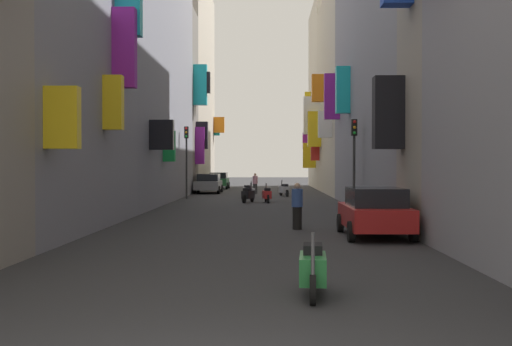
% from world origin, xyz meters
% --- Properties ---
extents(ground_plane, '(140.00, 140.00, 0.00)m').
position_xyz_m(ground_plane, '(0.00, 30.00, 0.00)').
color(ground_plane, '#2D2D30').
extents(building_left_mid_b, '(7.14, 19.68, 18.80)m').
position_xyz_m(building_left_mid_b, '(-8.00, 30.89, 9.40)').
color(building_left_mid_b, gray).
rests_on(building_left_mid_b, ground).
extents(building_left_mid_c, '(7.27, 3.85, 14.16)m').
position_xyz_m(building_left_mid_c, '(-7.93, 42.65, 7.07)').
color(building_left_mid_c, slate).
rests_on(building_left_mid_c, ground).
extents(building_left_far, '(7.13, 15.42, 19.18)m').
position_xyz_m(building_left_far, '(-8.00, 52.30, 9.59)').
color(building_left_far, '#B2A899').
rests_on(building_left_far, ground).
extents(building_right_mid_b, '(6.93, 18.90, 19.59)m').
position_xyz_m(building_right_mid_b, '(8.00, 25.00, 9.79)').
color(building_right_mid_b, gray).
rests_on(building_right_mid_b, ground).
extents(building_right_mid_c, '(7.38, 14.54, 15.35)m').
position_xyz_m(building_right_mid_c, '(7.98, 41.72, 7.67)').
color(building_right_mid_c, '#BCB29E').
rests_on(building_right_mid_c, ground).
extents(building_right_far, '(7.16, 11.02, 17.56)m').
position_xyz_m(building_right_far, '(7.99, 54.48, 8.77)').
color(building_right_far, '#BCB29E').
rests_on(building_right_far, ground).
extents(parked_car_grey, '(2.01, 4.39, 1.48)m').
position_xyz_m(parked_car_grey, '(-3.93, 42.04, 0.77)').
color(parked_car_grey, slate).
rests_on(parked_car_grey, ground).
extents(parked_car_green, '(1.87, 4.13, 1.48)m').
position_xyz_m(parked_car_green, '(-3.81, 50.36, 0.77)').
color(parked_car_green, '#236638').
rests_on(parked_car_green, ground).
extents(parked_car_red, '(1.95, 3.95, 1.51)m').
position_xyz_m(parked_car_red, '(3.90, 13.42, 0.79)').
color(parked_car_red, '#B21E1E').
rests_on(parked_car_red, ground).
extents(scooter_red, '(0.55, 1.88, 1.13)m').
position_xyz_m(scooter_red, '(0.60, 30.29, 0.46)').
color(scooter_red, red).
rests_on(scooter_red, ground).
extents(scooter_black, '(0.76, 1.91, 1.13)m').
position_xyz_m(scooter_black, '(-0.50, 30.26, 0.46)').
color(scooter_black, black).
rests_on(scooter_black, ground).
extents(scooter_silver, '(0.74, 1.92, 1.13)m').
position_xyz_m(scooter_silver, '(1.79, 37.45, 0.46)').
color(scooter_silver, '#ADADB2').
rests_on(scooter_silver, ground).
extents(scooter_green, '(0.52, 1.85, 1.13)m').
position_xyz_m(scooter_green, '(1.38, 5.01, 0.46)').
color(scooter_green, '#287F3D').
rests_on(scooter_green, ground).
extents(scooter_white, '(0.80, 1.79, 1.13)m').
position_xyz_m(scooter_white, '(-0.58, 34.53, 0.46)').
color(scooter_white, silver).
rests_on(scooter_white, ground).
extents(pedestrian_crossing, '(0.53, 0.53, 1.59)m').
position_xyz_m(pedestrian_crossing, '(1.64, 15.57, 0.79)').
color(pedestrian_crossing, black).
rests_on(pedestrian_crossing, ground).
extents(pedestrian_near_left, '(0.54, 0.54, 1.55)m').
position_xyz_m(pedestrian_near_left, '(-0.29, 40.86, 0.77)').
color(pedestrian_near_left, '#393939').
rests_on(pedestrian_near_left, ground).
extents(traffic_light_near_corner, '(0.26, 0.34, 4.64)m').
position_xyz_m(traffic_light_near_corner, '(-4.56, 33.85, 3.13)').
color(traffic_light_near_corner, '#2D2D2D').
rests_on(traffic_light_near_corner, ground).
extents(traffic_light_far_corner, '(0.26, 0.34, 4.27)m').
position_xyz_m(traffic_light_far_corner, '(4.57, 22.60, 2.91)').
color(traffic_light_far_corner, '#2D2D2D').
rests_on(traffic_light_far_corner, ground).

